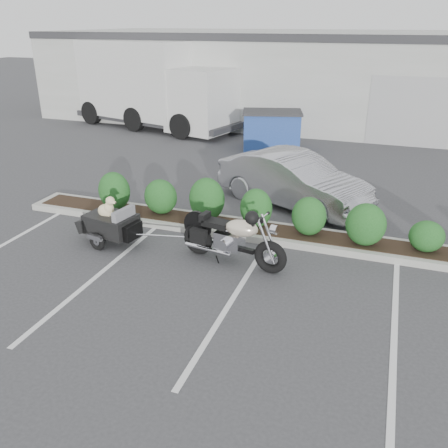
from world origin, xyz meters
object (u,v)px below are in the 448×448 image
(pet_trailer, at_px, (111,223))
(delivery_truck, at_px, (156,87))
(sedan, at_px, (293,180))
(dumpster, at_px, (272,130))
(motorcycle, at_px, (232,239))

(pet_trailer, xyz_separation_m, delivery_truck, (-4.63, 11.36, 1.30))
(sedan, height_order, dumpster, dumpster)
(dumpster, bearing_deg, delivery_truck, 143.96)
(dumpster, height_order, delivery_truck, delivery_truck)
(sedan, distance_m, delivery_truck, 11.10)
(sedan, relative_size, delivery_truck, 0.49)
(motorcycle, relative_size, delivery_truck, 0.27)
(motorcycle, distance_m, sedan, 3.66)
(pet_trailer, relative_size, sedan, 0.45)
(motorcycle, height_order, sedan, sedan)
(sedan, xyz_separation_m, dumpster, (-1.97, 5.53, 0.03))
(dumpster, bearing_deg, pet_trailer, -113.20)
(dumpster, bearing_deg, sedan, -85.69)
(motorcycle, xyz_separation_m, delivery_truck, (-7.41, 11.39, 1.24))
(pet_trailer, height_order, delivery_truck, delivery_truck)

